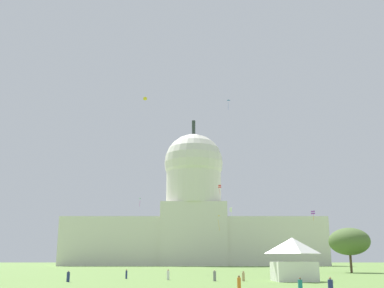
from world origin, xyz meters
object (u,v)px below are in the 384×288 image
(capitol_building, at_px, (192,218))
(tree_east_near, at_px, (347,242))
(person_navy_lawn_far_left, at_px, (124,274))
(person_black_aisle_center, at_px, (272,274))
(person_navy_deep_crowd, at_px, (329,288))
(kite_green_mid, at_px, (137,199))
(kite_yellow_high, at_px, (143,99))
(kite_white_low, at_px, (229,210))
(person_teal_front_left, at_px, (298,286))
(kite_violet_low, at_px, (311,213))
(person_navy_edge_east, at_px, (66,277))
(person_tan_back_left, at_px, (241,277))
(kite_blue_high, at_px, (227,101))
(person_orange_back_right, at_px, (237,284))
(kite_gold_low, at_px, (216,219))
(person_black_mid_right, at_px, (315,274))
(person_white_back_center, at_px, (166,275))
(kite_red_mid, at_px, (218,186))
(person_grey_mid_center, at_px, (213,276))
(event_tent, at_px, (291,259))

(capitol_building, relative_size, tree_east_near, 9.08)
(tree_east_near, distance_m, person_navy_lawn_far_left, 62.22)
(person_black_aisle_center, xyz_separation_m, person_navy_deep_crowd, (-1.92, -40.91, 0.10))
(kite_green_mid, xyz_separation_m, kite_yellow_high, (10.04, -78.40, 19.09))
(person_black_aisle_center, height_order, person_navy_lawn_far_left, person_navy_lawn_far_left)
(kite_white_low, bearing_deg, person_navy_lawn_far_left, -73.82)
(person_teal_front_left, distance_m, kite_green_mid, 159.33)
(person_navy_deep_crowd, relative_size, kite_violet_low, 0.59)
(tree_east_near, relative_size, kite_violet_low, 4.66)
(person_navy_edge_east, height_order, person_tan_back_left, person_navy_edge_east)
(person_tan_back_left, height_order, kite_blue_high, kite_blue_high)
(person_tan_back_left, bearing_deg, capitol_building, -27.48)
(person_orange_back_right, xyz_separation_m, person_navy_edge_east, (-23.53, 21.63, -0.02))
(tree_east_near, relative_size, person_navy_edge_east, 8.34)
(capitol_building, height_order, kite_gold_low, capitol_building)
(kite_green_mid, distance_m, kite_blue_high, 66.18)
(person_black_mid_right, height_order, kite_white_low, kite_white_low)
(kite_white_low, bearing_deg, person_white_back_center, -63.47)
(kite_red_mid, distance_m, kite_gold_low, 37.49)
(person_grey_mid_center, relative_size, kite_red_mid, 0.45)
(person_orange_back_right, distance_m, person_grey_mid_center, 24.23)
(person_navy_edge_east, relative_size, person_black_mid_right, 1.15)
(person_navy_deep_crowd, distance_m, kite_green_mid, 165.89)
(person_teal_front_left, height_order, person_tan_back_left, person_tan_back_left)
(person_orange_back_right, bearing_deg, kite_blue_high, 6.64)
(person_black_mid_right, distance_m, kite_blue_high, 89.15)
(event_tent, xyz_separation_m, kite_red_mid, (-5.08, 101.48, 27.01))
(person_navy_edge_east, height_order, kite_blue_high, kite_blue_high)
(person_white_back_center, xyz_separation_m, person_grey_mid_center, (7.43, -3.87, -0.00))
(kite_gold_low, bearing_deg, person_navy_lawn_far_left, 3.34)
(person_navy_lawn_far_left, bearing_deg, kite_gold_low, 8.82)
(person_navy_lawn_far_left, xyz_separation_m, kite_blue_high, (24.52, 73.23, 57.48))
(kite_green_mid, xyz_separation_m, kite_red_mid, (34.11, -27.61, 1.60))
(tree_east_near, bearing_deg, kite_blue_high, 124.69)
(person_tan_back_left, relative_size, kite_yellow_high, 1.45)
(person_white_back_center, distance_m, kite_violet_low, 79.47)
(kite_gold_low, bearing_deg, kite_green_mid, -131.34)
(person_tan_back_left, bearing_deg, kite_blue_high, -33.68)
(event_tent, bearing_deg, kite_white_low, 93.01)
(kite_white_low, xyz_separation_m, kite_violet_low, (27.13, 18.72, 1.19))
(person_white_back_center, relative_size, kite_yellow_high, 1.62)
(tree_east_near, bearing_deg, person_grey_mid_center, -129.51)
(person_white_back_center, distance_m, kite_white_low, 51.47)
(tree_east_near, height_order, person_navy_lawn_far_left, tree_east_near)
(person_teal_front_left, height_order, kite_green_mid, kite_green_mid)
(kite_violet_low, bearing_deg, kite_gold_low, 55.75)
(person_black_mid_right, bearing_deg, person_orange_back_right, 12.97)
(kite_green_mid, height_order, kite_red_mid, kite_red_mid)
(person_black_mid_right, xyz_separation_m, person_white_back_center, (-27.18, -10.64, 0.10))
(kite_gold_low, bearing_deg, kite_blue_high, -177.13)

